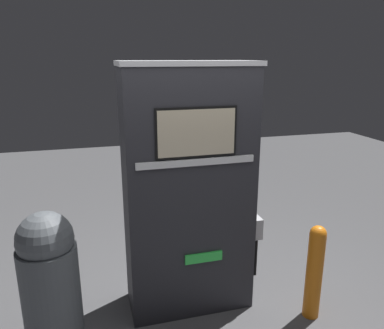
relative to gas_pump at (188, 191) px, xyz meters
name	(u,v)px	position (x,y,z in m)	size (l,w,h in m)	color
ground_plane	(196,317)	(0.00, -0.25, -1.11)	(14.00, 14.00, 0.00)	#4C4C4F
gas_pump	(188,191)	(0.00, 0.00, 0.00)	(1.20, 0.54, 2.22)	#28282D
safety_bollard	(315,270)	(1.00, -0.50, -0.65)	(0.14, 0.14, 0.88)	orange
trash_bin	(50,285)	(-1.16, -0.36, -0.50)	(0.43, 0.43, 1.19)	#51565B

